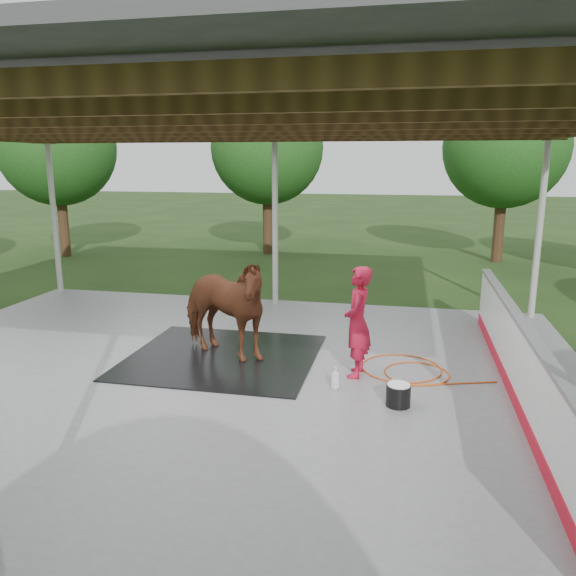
% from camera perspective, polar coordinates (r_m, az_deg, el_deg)
% --- Properties ---
extents(ground, '(100.00, 100.00, 0.00)m').
position_cam_1_polar(ground, '(9.07, -8.18, -9.09)').
color(ground, '#1E3814').
extents(concrete_slab, '(12.00, 10.00, 0.05)m').
position_cam_1_polar(concrete_slab, '(9.06, -8.18, -8.94)').
color(concrete_slab, slate).
rests_on(concrete_slab, ground).
extents(pavilion_structure, '(12.60, 10.60, 4.05)m').
position_cam_1_polar(pavilion_structure, '(8.44, -9.07, 16.77)').
color(pavilion_structure, beige).
rests_on(pavilion_structure, ground).
extents(dasher_board, '(0.16, 8.00, 1.15)m').
position_cam_1_polar(dasher_board, '(8.51, 22.47, -7.20)').
color(dasher_board, red).
rests_on(dasher_board, concrete_slab).
extents(tree_belt, '(28.00, 28.00, 5.80)m').
position_cam_1_polar(tree_belt, '(9.18, -5.14, 15.43)').
color(tree_belt, '#382314').
rests_on(tree_belt, ground).
extents(rubber_mat, '(3.17, 2.97, 0.02)m').
position_cam_1_polar(rubber_mat, '(9.81, -6.66, -6.92)').
color(rubber_mat, black).
rests_on(rubber_mat, concrete_slab).
extents(horse, '(2.28, 1.73, 1.75)m').
position_cam_1_polar(horse, '(9.55, -6.80, -1.90)').
color(horse, brown).
rests_on(horse, rubber_mat).
extents(handler, '(0.44, 0.65, 1.75)m').
position_cam_1_polar(handler, '(8.76, 7.08, -3.44)').
color(handler, '#B4132F').
rests_on(handler, concrete_slab).
extents(wash_bucket, '(0.34, 0.34, 0.31)m').
position_cam_1_polar(wash_bucket, '(8.02, 11.14, -10.58)').
color(wash_bucket, black).
rests_on(wash_bucket, concrete_slab).
extents(soap_bottle_a, '(0.17, 0.17, 0.34)m').
position_cam_1_polar(soap_bottle_a, '(8.44, 4.83, -9.08)').
color(soap_bottle_a, silver).
rests_on(soap_bottle_a, concrete_slab).
extents(soap_bottle_b, '(0.13, 0.13, 0.20)m').
position_cam_1_polar(soap_bottle_b, '(8.47, 10.68, -9.68)').
color(soap_bottle_b, '#338CD8').
rests_on(soap_bottle_b, concrete_slab).
extents(hose_coil, '(2.09, 1.44, 0.02)m').
position_cam_1_polar(hose_coil, '(9.35, 12.06, -8.15)').
color(hose_coil, '#BB460D').
rests_on(hose_coil, concrete_slab).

